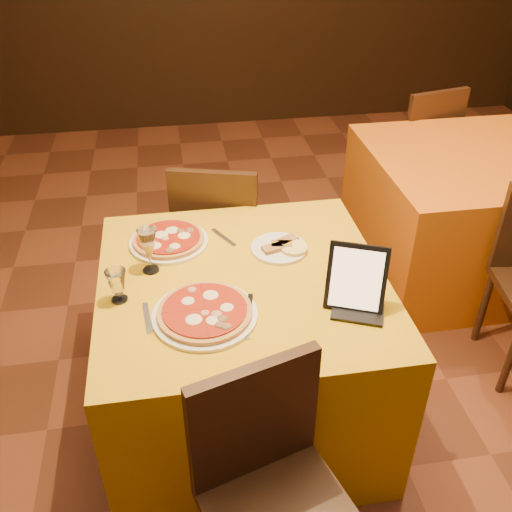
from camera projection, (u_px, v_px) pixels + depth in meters
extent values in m
cube|color=#5E2D19|center=(295.00, 399.00, 2.67)|extent=(6.00, 7.00, 0.01)
cube|color=gold|center=(244.00, 349.00, 2.41)|extent=(1.10, 1.10, 0.75)
cube|color=#CB600D|center=(461.00, 215.00, 3.33)|extent=(1.10, 1.10, 0.75)
cylinder|color=white|center=(205.00, 315.00, 2.00)|extent=(0.37, 0.37, 0.01)
cylinder|color=#AD4C23|center=(205.00, 312.00, 1.99)|extent=(0.33, 0.33, 0.02)
cylinder|color=white|center=(169.00, 242.00, 2.39)|extent=(0.33, 0.33, 0.01)
cylinder|color=#AD4C23|center=(169.00, 239.00, 2.38)|extent=(0.30, 0.30, 0.02)
cylinder|color=white|center=(279.00, 248.00, 2.35)|extent=(0.23, 0.23, 0.01)
cylinder|color=olive|center=(279.00, 245.00, 2.34)|extent=(0.14, 0.14, 0.02)
cube|color=black|center=(357.00, 278.00, 1.99)|extent=(0.23, 0.17, 0.24)
cube|color=silver|center=(249.00, 319.00, 1.99)|extent=(0.06, 0.20, 0.01)
cube|color=#A8A7AD|center=(148.00, 318.00, 2.00)|extent=(0.04, 0.17, 0.01)
cube|color=#ADACB3|center=(224.00, 237.00, 2.42)|extent=(0.10, 0.16, 0.01)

